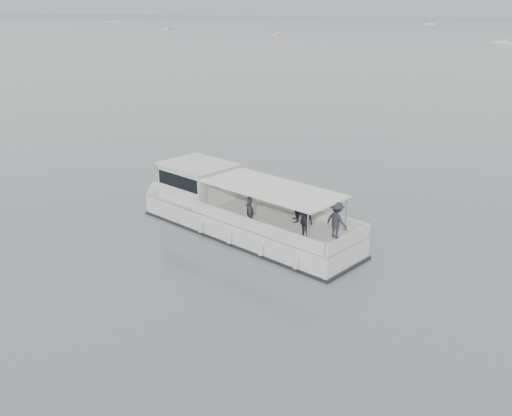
% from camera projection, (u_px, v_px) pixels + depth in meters
% --- Properties ---
extents(ground, '(1400.00, 1400.00, 0.00)m').
position_uv_depth(ground, '(274.00, 226.00, 32.45)').
color(ground, '#515C5F').
rests_on(ground, ground).
extents(headland, '(1400.00, 90.00, 28.00)m').
position_uv_depth(headland, '(464.00, 0.00, 523.04)').
color(headland, '#939EA8').
rests_on(headland, ground).
extents(tour_boat, '(14.69, 8.63, 6.35)m').
position_uv_depth(tour_boat, '(230.00, 211.00, 31.83)').
color(tour_boat, silver).
rests_on(tour_boat, ground).
extents(moored_fleet, '(427.30, 353.09, 11.03)m').
position_uv_depth(moored_fleet, '(363.00, 33.00, 227.94)').
color(moored_fleet, silver).
rests_on(moored_fleet, ground).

